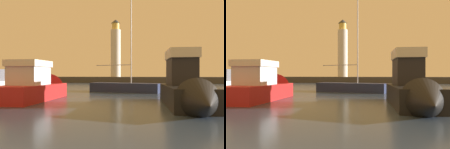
% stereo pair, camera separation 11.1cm
% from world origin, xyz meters
% --- Properties ---
extents(ground_plane, '(220.00, 220.00, 0.00)m').
position_xyz_m(ground_plane, '(0.00, 27.05, 0.00)').
color(ground_plane, '#2D3D51').
extents(breakwater, '(75.20, 4.96, 1.50)m').
position_xyz_m(breakwater, '(0.00, 54.10, 0.75)').
color(breakwater, '#423F3D').
rests_on(breakwater, ground_plane).
extents(lighthouse, '(2.51, 2.51, 14.71)m').
position_xyz_m(lighthouse, '(-4.83, 54.10, 8.46)').
color(lighthouse, silver).
rests_on(lighthouse, breakwater).
extents(motorboat_0, '(3.10, 9.63, 3.92)m').
position_xyz_m(motorboat_0, '(-5.43, 16.62, 0.99)').
color(motorboat_0, '#B21E1E').
rests_on(motorboat_0, ground_plane).
extents(motorboat_2, '(2.87, 9.26, 4.29)m').
position_xyz_m(motorboat_2, '(6.29, 13.29, 1.23)').
color(motorboat_2, black).
rests_on(motorboat_2, ground_plane).
extents(motorboat_3, '(2.26, 7.01, 3.13)m').
position_xyz_m(motorboat_3, '(-16.11, 26.43, 0.87)').
color(motorboat_3, white).
rests_on(motorboat_3, ground_plane).
extents(sailboat_moored, '(8.66, 4.08, 13.12)m').
position_xyz_m(sailboat_moored, '(0.95, 24.79, 0.60)').
color(sailboat_moored, '#1E284C').
rests_on(sailboat_moored, ground_plane).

